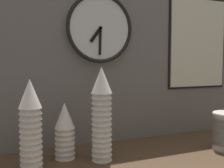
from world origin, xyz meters
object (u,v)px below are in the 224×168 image
Objects in this scene: cup_stack_far_left at (31,125)px; cup_stack_left at (65,131)px; wall_clock at (100,28)px; menu_board at (198,43)px; cup_stack_center_left at (102,114)px.

cup_stack_left is (15.22, 7.94, -5.53)cm from cup_stack_far_left.
cup_stack_far_left is at bearing -149.18° from wall_clock.
menu_board is at bearing 13.07° from cup_stack_far_left.
cup_stack_center_left reaches higher than cup_stack_far_left.
cup_stack_far_left is 0.67× the size of menu_board.
cup_stack_far_left is at bearing -152.46° from cup_stack_left.
cup_stack_center_left is 1.15× the size of wall_clock.
cup_stack_center_left is 80.84cm from menu_board.
menu_board is at bearing 10.19° from cup_stack_left.
wall_clock is 62.36cm from menu_board.
cup_stack_center_left is at bearing -109.33° from wall_clock.
cup_stack_center_left reaches higher than cup_stack_left.
menu_board is at bearing 0.82° from wall_clock.
cup_stack_center_left is 0.75× the size of menu_board.
cup_stack_center_left is (29.19, -0.47, 2.21)cm from cup_stack_far_left.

